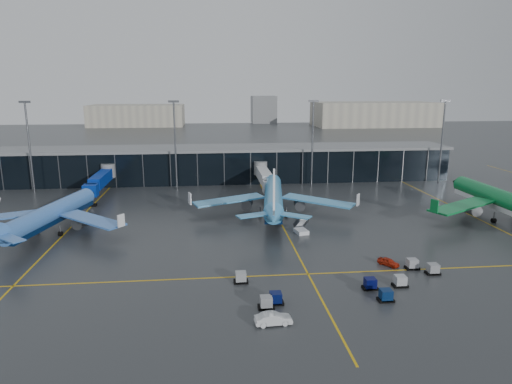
{
  "coord_description": "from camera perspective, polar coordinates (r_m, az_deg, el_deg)",
  "views": [
    {
      "loc": [
        -5.13,
        -81.78,
        29.11
      ],
      "look_at": [
        5.0,
        18.0,
        6.0
      ],
      "focal_mm": 32.0,
      "sensor_mm": 36.0,
      "label": 1
    }
  ],
  "objects": [
    {
      "name": "ground",
      "position": [
        86.96,
        -2.09,
        -6.59
      ],
      "size": [
        600.0,
        600.0,
        0.0
      ],
      "primitive_type": "plane",
      "color": "#282B2D",
      "rests_on": "ground"
    },
    {
      "name": "terminal_pier",
      "position": [
        145.81,
        -3.71,
        3.6
      ],
      "size": [
        142.0,
        17.0,
        10.7
      ],
      "color": "black",
      "rests_on": "ground"
    },
    {
      "name": "jet_bridges",
      "position": [
        130.63,
        -18.91,
        1.43
      ],
      "size": [
        94.0,
        27.5,
        7.2
      ],
      "color": "#595B60",
      "rests_on": "ground"
    },
    {
      "name": "flood_masts",
      "position": [
        133.06,
        -1.4,
        6.37
      ],
      "size": [
        203.0,
        0.5,
        25.5
      ],
      "color": "#595B60",
      "rests_on": "ground"
    },
    {
      "name": "distant_hangars",
      "position": [
        356.72,
        3.14,
        9.69
      ],
      "size": [
        260.0,
        71.0,
        22.0
      ],
      "color": "#B2AD99",
      "rests_on": "ground"
    },
    {
      "name": "taxi_lines",
      "position": [
        98.04,
        3.35,
        -4.31
      ],
      "size": [
        220.0,
        120.0,
        0.02
      ],
      "color": "gold",
      "rests_on": "ground"
    },
    {
      "name": "airliner_arkefly",
      "position": [
        101.29,
        -24.34,
        -1.22
      ],
      "size": [
        44.16,
        47.92,
        12.59
      ],
      "primitive_type": null,
      "rotation": [
        0.0,
        0.0,
        -0.22
      ],
      "color": "#3D73C8",
      "rests_on": "ground"
    },
    {
      "name": "airliner_klm_near",
      "position": [
        105.47,
        2.19,
        0.74
      ],
      "size": [
        44.34,
        48.95,
        13.56
      ],
      "primitive_type": null,
      "rotation": [
        0.0,
        0.0,
        -0.13
      ],
      "color": "#3F94CF",
      "rests_on": "ground"
    },
    {
      "name": "airliner_aer_lingus",
      "position": [
        115.27,
        28.58,
        0.34
      ],
      "size": [
        40.9,
        46.41,
        14.09
      ],
      "primitive_type": null,
      "rotation": [
        0.0,
        0.0,
        0.01
      ],
      "color": "#0D7537",
      "rests_on": "ground"
    },
    {
      "name": "baggage_carts",
      "position": [
        70.17,
        11.75,
        -11.15
      ],
      "size": [
        32.91,
        12.65,
        1.7
      ],
      "color": "black",
      "rests_on": "ground"
    },
    {
      "name": "mobile_airstair",
      "position": [
        93.7,
        5.67,
        -4.7
      ],
      "size": [
        2.84,
        3.6,
        3.45
      ],
      "rotation": [
        0.0,
        0.0,
        0.22
      ],
      "color": "white",
      "rests_on": "ground"
    },
    {
      "name": "service_van_red",
      "position": [
        80.13,
        16.22,
        -8.39
      ],
      "size": [
        3.38,
        3.87,
        1.26
      ],
      "primitive_type": "imported",
      "rotation": [
        0.0,
        0.0,
        0.63
      ],
      "color": "#B0220D",
      "rests_on": "ground"
    },
    {
      "name": "service_van_white",
      "position": [
        59.35,
        2.19,
        -15.55
      ],
      "size": [
        4.82,
        1.97,
        1.55
      ],
      "primitive_type": "imported",
      "rotation": [
        0.0,
        0.0,
        1.64
      ],
      "color": "silver",
      "rests_on": "ground"
    }
  ]
}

